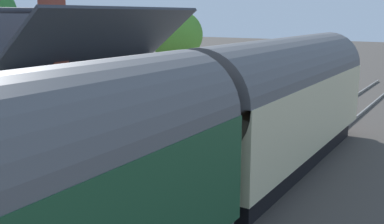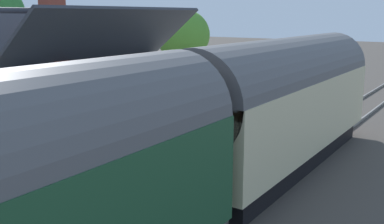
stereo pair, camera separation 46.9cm
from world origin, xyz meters
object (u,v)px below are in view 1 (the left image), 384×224
Objects in this scene: tree_distant at (176,35)px; station_building at (86,98)px; bench_platform_end at (221,97)px; train at (209,133)px; station_sign_board at (267,78)px; planter_bench_right at (196,94)px.

station_building is at bearing -158.23° from tree_distant.
bench_platform_end is at bearing -7.91° from station_building.
train is 13.33× the size of station_sign_board.
tree_distant is (12.93, 5.16, 1.44)m from station_building.
station_building is 4.40× the size of station_sign_board.
planter_bench_right is at bearing 4.15° from station_building.
tree_distant is (5.49, 6.19, 2.44)m from bench_platform_end.
train is at bearing -164.62° from station_sign_board.
bench_platform_end is at bearing 147.49° from station_sign_board.
train is at bearing -153.56° from bench_platform_end.
bench_platform_end is at bearing -131.56° from tree_distant.
station_sign_board is (1.67, -2.94, 0.82)m from planter_bench_right.
bench_platform_end is 0.26× the size of tree_distant.
train is 9.66m from bench_platform_end.
station_building is at bearing 166.03° from station_sign_board.
bench_platform_end is (8.62, 4.29, -0.84)m from train.
tree_distant is at bearing 48.44° from bench_platform_end.
train is at bearing -146.93° from planter_bench_right.
station_sign_board is at bearing 15.38° from train.
station_building is at bearing 172.09° from bench_platform_end.
station_building is (1.18, 5.32, 0.15)m from train.
tree_distant is at bearing 21.77° from station_building.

